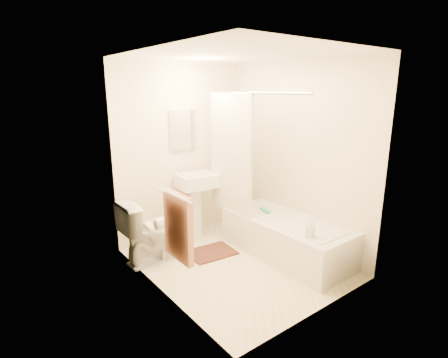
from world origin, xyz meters
TOP-DOWN VIEW (x-y plane):
  - floor at (0.00, 0.00)m, footprint 2.40×2.40m
  - ceiling at (0.00, 0.00)m, footprint 2.40×2.40m
  - wall_back at (0.00, 1.20)m, footprint 2.00×0.02m
  - wall_left at (-1.00, 0.00)m, footprint 0.02×2.40m
  - wall_right at (1.00, 0.00)m, footprint 0.02×2.40m
  - mirror at (0.00, 1.18)m, footprint 0.40×0.03m
  - curtain_rod at (0.30, 0.10)m, footprint 0.03×1.70m
  - shower_curtain at (0.30, 0.50)m, footprint 0.04×0.80m
  - towel_bar at (-0.96, -0.25)m, footprint 0.02×0.60m
  - towel at (-0.93, -0.25)m, footprint 0.06×0.45m
  - toilet_paper at (-0.93, 0.12)m, footprint 0.11×0.12m
  - toilet at (-0.75, 0.68)m, footprint 0.80×0.46m
  - sink at (0.06, 0.95)m, footprint 0.56×0.47m
  - bathtub at (0.63, -0.20)m, footprint 0.73×1.68m
  - bath_mat at (-0.09, 0.40)m, footprint 0.62×0.49m
  - soap_bottle at (0.43, -0.73)m, footprint 0.11×0.11m
  - scrub_brush at (0.61, 0.16)m, footprint 0.12×0.21m

SIDE VIEW (x-z plane):
  - floor at x=0.00m, z-range 0.00..0.00m
  - bath_mat at x=-0.09m, z-range 0.00..0.02m
  - bathtub at x=0.63m, z-range 0.00..0.47m
  - toilet at x=-0.75m, z-range 0.00..0.77m
  - scrub_brush at x=0.61m, z-range 0.47..0.51m
  - sink at x=0.06m, z-range 0.00..1.01m
  - soap_bottle at x=0.43m, z-range 0.47..0.66m
  - toilet_paper at x=-0.93m, z-range 0.64..0.76m
  - towel at x=-0.93m, z-range 0.45..1.11m
  - towel_bar at x=-0.96m, z-range 1.09..1.11m
  - wall_back at x=0.00m, z-range 0.00..2.40m
  - wall_left at x=-1.00m, z-range 0.00..2.40m
  - wall_right at x=1.00m, z-range 0.00..2.40m
  - shower_curtain at x=0.30m, z-range 0.44..2.00m
  - mirror at x=0.00m, z-range 1.23..1.77m
  - curtain_rod at x=0.30m, z-range 1.98..2.02m
  - ceiling at x=0.00m, z-range 2.40..2.40m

